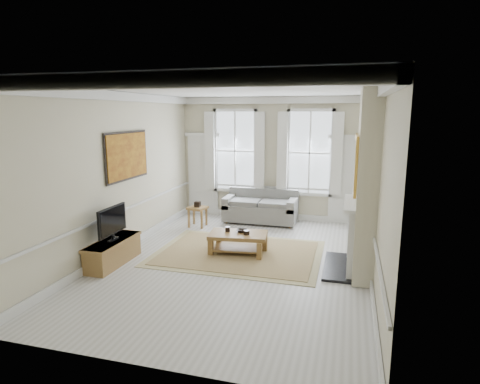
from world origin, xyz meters
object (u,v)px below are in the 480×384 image
(tv_stand, at_px, (113,252))
(sofa, at_px, (261,209))
(side_table, at_px, (198,211))
(coffee_table, at_px, (238,237))

(tv_stand, bearing_deg, sofa, 61.04)
(side_table, height_order, coffee_table, side_table)
(side_table, relative_size, coffee_table, 0.41)
(sofa, distance_m, side_table, 1.77)
(sofa, distance_m, coffee_table, 2.65)
(sofa, height_order, tv_stand, sofa)
(sofa, relative_size, coffee_table, 1.53)
(coffee_table, distance_m, tv_stand, 2.56)
(side_table, height_order, tv_stand, side_table)
(sofa, xyz_separation_m, coffee_table, (0.09, -2.65, 0.01))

